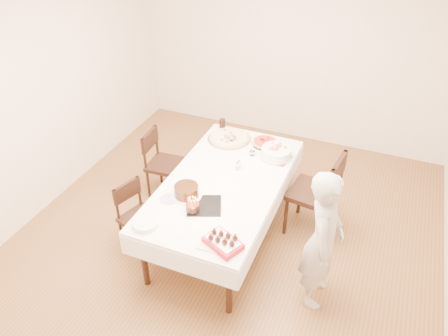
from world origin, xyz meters
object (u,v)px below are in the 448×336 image
at_px(taper_candle, 253,144).
at_px(layer_cake, 186,191).
at_px(pasta_bowl, 276,152).
at_px(strawberry_box, 223,242).
at_px(dining_table, 224,209).
at_px(person, 323,241).
at_px(chair_left_dessert, 141,219).
at_px(birthday_cake, 192,204).
at_px(cola_glass, 222,124).
at_px(chair_right_savory, 313,193).
at_px(chair_left_savory, 166,164).
at_px(pizza_pepperoni, 265,142).
at_px(pizza_white, 229,138).

xyz_separation_m(taper_candle, layer_cake, (-0.35, -0.94, -0.08)).
distance_m(pasta_bowl, strawberry_box, 1.49).
xyz_separation_m(dining_table, person, (1.12, -0.44, 0.34)).
xyz_separation_m(chair_left_dessert, birthday_cake, (0.64, -0.05, 0.44)).
xyz_separation_m(chair_left_dessert, person, (1.86, 0.06, 0.33)).
xyz_separation_m(chair_left_dessert, layer_cake, (0.49, 0.14, 0.42)).
xyz_separation_m(taper_candle, cola_glass, (-0.53, 0.41, -0.07)).
relative_size(chair_right_savory, chair_left_savory, 1.20).
bearing_deg(pizza_pepperoni, taper_candle, -101.75).
height_order(chair_left_dessert, cola_glass, cola_glass).
relative_size(person, pizza_white, 2.78).
bearing_deg(pizza_pepperoni, birthday_cake, -100.40).
relative_size(dining_table, chair_left_savory, 2.48).
xyz_separation_m(dining_table, pizza_white, (-0.26, 0.78, 0.40)).
distance_m(chair_left_savory, strawberry_box, 1.86).
xyz_separation_m(pizza_white, taper_candle, (0.36, -0.21, 0.12)).
height_order(chair_left_dessert, strawberry_box, strawberry_box).
distance_m(pasta_bowl, cola_glass, 0.86).
distance_m(person, layer_cake, 1.37).
distance_m(pizza_pepperoni, layer_cake, 1.28).
relative_size(person, layer_cake, 4.72).
bearing_deg(person, pizza_pepperoni, 31.93).
bearing_deg(chair_left_dessert, dining_table, -127.75).
height_order(chair_left_savory, strawberry_box, chair_left_savory).
bearing_deg(chair_right_savory, pasta_bowl, 167.79).
xyz_separation_m(pasta_bowl, layer_cake, (-0.61, -1.00, -0.00)).
distance_m(chair_left_dessert, layer_cake, 0.66).
xyz_separation_m(chair_left_savory, pizza_white, (0.69, 0.35, 0.34)).
xyz_separation_m(pizza_pepperoni, cola_glass, (-0.59, 0.13, 0.05)).
relative_size(person, strawberry_box, 4.47).
distance_m(pizza_white, birthday_cake, 1.34).
xyz_separation_m(chair_left_savory, pizza_pepperoni, (1.11, 0.42, 0.34)).
height_order(person, strawberry_box, person).
bearing_deg(birthday_cake, pizza_white, 97.04).
distance_m(dining_table, chair_left_dessert, 0.89).
bearing_deg(chair_left_dessert, chair_left_savory, -59.49).
bearing_deg(cola_glass, strawberry_box, -67.23).
bearing_deg(chair_left_dessert, pasta_bowl, -116.36).
distance_m(pizza_white, cola_glass, 0.26).
relative_size(taper_candle, cola_glass, 2.09).
bearing_deg(chair_left_savory, chair_right_savory, 176.96).
height_order(dining_table, birthday_cake, birthday_cake).
height_order(chair_left_dessert, pizza_white, pizza_white).
relative_size(chair_right_savory, layer_cake, 3.39).
bearing_deg(pasta_bowl, cola_glass, 156.54).
distance_m(person, cola_glass, 2.10).
height_order(person, birthday_cake, person).
xyz_separation_m(pizza_white, pizza_pepperoni, (0.42, 0.07, 0.00)).
relative_size(dining_table, layer_cake, 7.02).
height_order(chair_right_savory, pizza_pepperoni, chair_right_savory).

